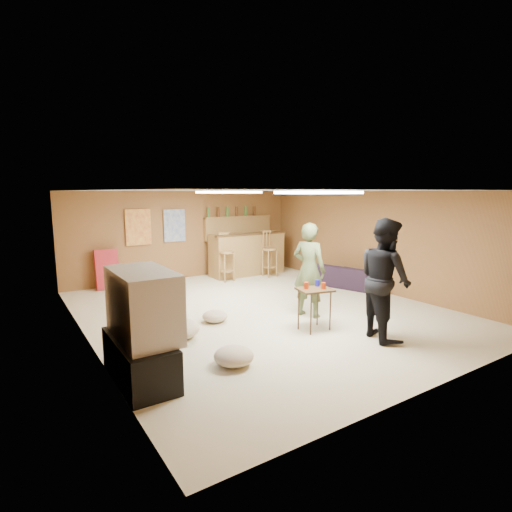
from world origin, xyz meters
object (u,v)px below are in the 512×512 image
sofa (346,276)px  tray_table (314,309)px  bar_counter (247,254)px  tv_body (143,304)px  person_olive (309,270)px  person_black (385,279)px

sofa → tray_table: bearing=107.1°
bar_counter → sofa: 2.71m
bar_counter → tray_table: bearing=-107.9°
bar_counter → tv_body: bearing=-133.0°
sofa → tray_table: (-2.57, -1.85, 0.09)m
person_olive → person_black: person_black is taller
person_olive → sofa: 2.57m
person_black → sofa: 3.34m
person_olive → tv_body: bearing=81.6°
tv_body → sofa: (5.35, 2.03, -0.65)m
tv_body → person_olive: size_ratio=0.66×
sofa → tv_body: bearing=92.3°
bar_counter → person_black: 5.13m
bar_counter → tray_table: 4.48m
tv_body → tray_table: (2.78, 0.19, -0.56)m
person_black → sofa: bearing=-17.3°
tv_body → person_olive: (3.17, 0.80, -0.07)m
bar_counter → person_black: bearing=-98.1°
person_olive → tray_table: (-0.39, -0.61, -0.49)m
tv_body → bar_counter: size_ratio=0.55×
person_black → bar_counter: bearing=10.5°
bar_counter → person_olive: (-0.98, -3.65, 0.28)m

